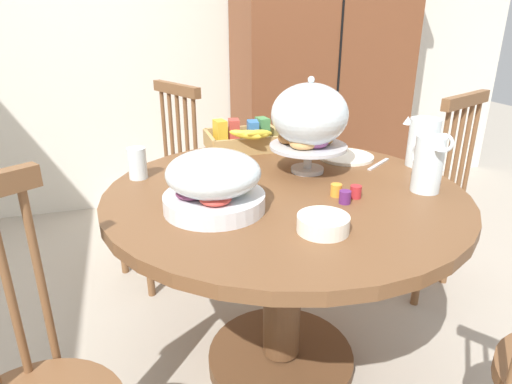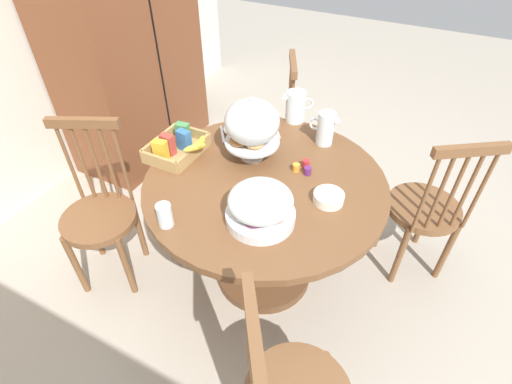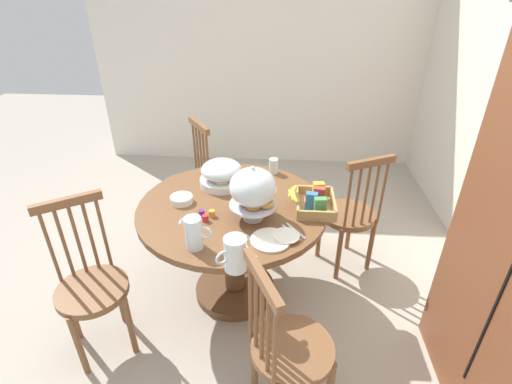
{
  "view_description": "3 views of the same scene",
  "coord_description": "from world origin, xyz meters",
  "px_view_note": "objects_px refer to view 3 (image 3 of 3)",
  "views": [
    {
      "loc": [
        -0.61,
        -1.3,
        1.28
      ],
      "look_at": [
        -0.23,
        -0.01,
        0.74
      ],
      "focal_mm": 31.19,
      "sensor_mm": 36.0,
      "label": 1
    },
    {
      "loc": [
        -1.45,
        -0.63,
        1.93
      ],
      "look_at": [
        -0.23,
        -0.01,
        0.74
      ],
      "focal_mm": 27.18,
      "sensor_mm": 36.0,
      "label": 2
    },
    {
      "loc": [
        1.89,
        0.28,
        2.01
      ],
      "look_at": [
        -0.13,
        0.14,
        0.84
      ],
      "focal_mm": 26.76,
      "sensor_mm": 36.0,
      "label": 3
    }
  ],
  "objects_px": {
    "windsor_chair_facing_door": "(288,350)",
    "pastry_stand_with_dome": "(253,189)",
    "windsor_chair_far_side": "(350,216)",
    "fruit_platter_covered": "(222,174)",
    "windsor_chair_by_cabinet": "(91,287)",
    "drinking_glass": "(274,166)",
    "cereal_bowl": "(182,199)",
    "cereal_basket": "(313,201)",
    "orange_juice_pitcher": "(194,234)",
    "milk_pitcher": "(235,255)",
    "dining_table": "(233,233)",
    "china_plate_large": "(270,240)",
    "china_plate_small": "(286,236)",
    "windsor_chair_near_window": "(188,184)"
  },
  "relations": [
    {
      "from": "windsor_chair_near_window",
      "to": "orange_juice_pitcher",
      "type": "distance_m",
      "value": 1.29
    },
    {
      "from": "windsor_chair_by_cabinet",
      "to": "china_plate_small",
      "type": "xyz_separation_m",
      "value": [
        -0.16,
        1.09,
        0.3
      ]
    },
    {
      "from": "dining_table",
      "to": "milk_pitcher",
      "type": "bearing_deg",
      "value": 8.75
    },
    {
      "from": "milk_pitcher",
      "to": "drinking_glass",
      "type": "relative_size",
      "value": 1.65
    },
    {
      "from": "fruit_platter_covered",
      "to": "cereal_bowl",
      "type": "xyz_separation_m",
      "value": [
        0.25,
        -0.22,
        -0.06
      ]
    },
    {
      "from": "pastry_stand_with_dome",
      "to": "windsor_chair_far_side",
      "type": "bearing_deg",
      "value": 126.66
    },
    {
      "from": "windsor_chair_facing_door",
      "to": "pastry_stand_with_dome",
      "type": "relative_size",
      "value": 2.83
    },
    {
      "from": "milk_pitcher",
      "to": "drinking_glass",
      "type": "xyz_separation_m",
      "value": [
        -1.05,
        0.16,
        -0.03
      ]
    },
    {
      "from": "windsor_chair_by_cabinet",
      "to": "drinking_glass",
      "type": "height_order",
      "value": "windsor_chair_by_cabinet"
    },
    {
      "from": "cereal_bowl",
      "to": "drinking_glass",
      "type": "distance_m",
      "value": 0.73
    },
    {
      "from": "windsor_chair_near_window",
      "to": "milk_pitcher",
      "type": "xyz_separation_m",
      "value": [
        1.34,
        0.57,
        0.37
      ]
    },
    {
      "from": "windsor_chair_near_window",
      "to": "pastry_stand_with_dome",
      "type": "distance_m",
      "value": 1.19
    },
    {
      "from": "milk_pitcher",
      "to": "china_plate_large",
      "type": "height_order",
      "value": "milk_pitcher"
    },
    {
      "from": "windsor_chair_far_side",
      "to": "fruit_platter_covered",
      "type": "relative_size",
      "value": 3.25
    },
    {
      "from": "china_plate_large",
      "to": "cereal_bowl",
      "type": "height_order",
      "value": "cereal_bowl"
    },
    {
      "from": "windsor_chair_near_window",
      "to": "orange_juice_pitcher",
      "type": "xyz_separation_m",
      "value": [
        1.19,
        0.33,
        0.37
      ]
    },
    {
      "from": "milk_pitcher",
      "to": "china_plate_small",
      "type": "distance_m",
      "value": 0.37
    },
    {
      "from": "windsor_chair_far_side",
      "to": "cereal_basket",
      "type": "distance_m",
      "value": 0.58
    },
    {
      "from": "windsor_chair_near_window",
      "to": "windsor_chair_far_side",
      "type": "bearing_deg",
      "value": 73.05
    },
    {
      "from": "orange_juice_pitcher",
      "to": "dining_table",
      "type": "bearing_deg",
      "value": 161.63
    },
    {
      "from": "windsor_chair_near_window",
      "to": "cereal_bowl",
      "type": "distance_m",
      "value": 0.82
    },
    {
      "from": "dining_table",
      "to": "milk_pitcher",
      "type": "relative_size",
      "value": 6.53
    },
    {
      "from": "orange_juice_pitcher",
      "to": "milk_pitcher",
      "type": "height_order",
      "value": "orange_juice_pitcher"
    },
    {
      "from": "windsor_chair_far_side",
      "to": "pastry_stand_with_dome",
      "type": "relative_size",
      "value": 2.83
    },
    {
      "from": "dining_table",
      "to": "windsor_chair_facing_door",
      "type": "relative_size",
      "value": 1.22
    },
    {
      "from": "dining_table",
      "to": "windsor_chair_facing_door",
      "type": "bearing_deg",
      "value": 23.61
    },
    {
      "from": "orange_juice_pitcher",
      "to": "china_plate_small",
      "type": "distance_m",
      "value": 0.5
    },
    {
      "from": "milk_pitcher",
      "to": "cereal_bowl",
      "type": "bearing_deg",
      "value": -145.22
    },
    {
      "from": "china_plate_small",
      "to": "drinking_glass",
      "type": "xyz_separation_m",
      "value": [
        -0.78,
        -0.09,
        0.04
      ]
    },
    {
      "from": "windsor_chair_facing_door",
      "to": "orange_juice_pitcher",
      "type": "height_order",
      "value": "windsor_chair_facing_door"
    },
    {
      "from": "windsor_chair_near_window",
      "to": "dining_table",
      "type": "bearing_deg",
      "value": 32.17
    },
    {
      "from": "pastry_stand_with_dome",
      "to": "china_plate_large",
      "type": "bearing_deg",
      "value": 27.05
    },
    {
      "from": "fruit_platter_covered",
      "to": "dining_table",
      "type": "bearing_deg",
      "value": 21.42
    },
    {
      "from": "milk_pitcher",
      "to": "drinking_glass",
      "type": "bearing_deg",
      "value": 171.57
    },
    {
      "from": "windsor_chair_facing_door",
      "to": "cereal_bowl",
      "type": "bearing_deg",
      "value": -140.6
    },
    {
      "from": "orange_juice_pitcher",
      "to": "cereal_basket",
      "type": "bearing_deg",
      "value": 124.12
    },
    {
      "from": "windsor_chair_near_window",
      "to": "cereal_bowl",
      "type": "xyz_separation_m",
      "value": [
        0.75,
        0.15,
        0.31
      ]
    },
    {
      "from": "fruit_platter_covered",
      "to": "windsor_chair_near_window",
      "type": "bearing_deg",
      "value": -143.09
    },
    {
      "from": "pastry_stand_with_dome",
      "to": "cereal_basket",
      "type": "xyz_separation_m",
      "value": [
        -0.14,
        0.36,
        -0.15
      ]
    },
    {
      "from": "china_plate_large",
      "to": "china_plate_small",
      "type": "height_order",
      "value": "china_plate_small"
    },
    {
      "from": "orange_juice_pitcher",
      "to": "milk_pitcher",
      "type": "bearing_deg",
      "value": 57.18
    },
    {
      "from": "cereal_basket",
      "to": "china_plate_small",
      "type": "height_order",
      "value": "cereal_basket"
    },
    {
      "from": "windsor_chair_facing_door",
      "to": "drinking_glass",
      "type": "distance_m",
      "value": 1.33
    },
    {
      "from": "cereal_bowl",
      "to": "pastry_stand_with_dome",
      "type": "bearing_deg",
      "value": 72.45
    },
    {
      "from": "windsor_chair_by_cabinet",
      "to": "orange_juice_pitcher",
      "type": "xyz_separation_m",
      "value": [
        -0.04,
        0.61,
        0.37
      ]
    },
    {
      "from": "windsor_chair_facing_door",
      "to": "cereal_basket",
      "type": "height_order",
      "value": "windsor_chair_facing_door"
    },
    {
      "from": "pastry_stand_with_dome",
      "to": "milk_pitcher",
      "type": "relative_size",
      "value": 1.89
    },
    {
      "from": "cereal_basket",
      "to": "windsor_chair_near_window",
      "type": "bearing_deg",
      "value": -127.49
    },
    {
      "from": "milk_pitcher",
      "to": "china_plate_large",
      "type": "distance_m",
      "value": 0.29
    },
    {
      "from": "windsor_chair_by_cabinet",
      "to": "milk_pitcher",
      "type": "relative_size",
      "value": 5.37
    }
  ]
}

